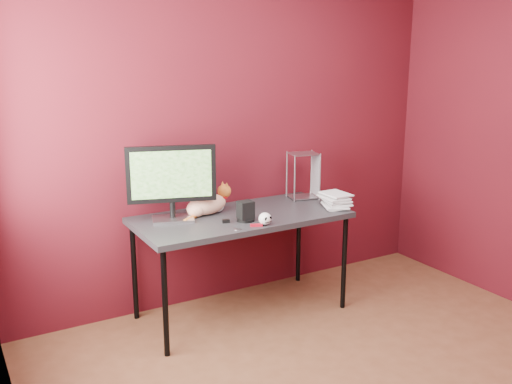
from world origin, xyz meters
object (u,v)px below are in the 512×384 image
cat (207,204)px  skull_mug (265,219)px  monitor (172,179)px  book_stack (327,131)px  desk (241,222)px  speaker (246,212)px

cat → skull_mug: size_ratio=5.01×
monitor → book_stack: bearing=5.3°
skull_mug → book_stack: book_stack is taller
desk → monitor: 0.59m
desk → book_stack: size_ratio=1.33×
cat → book_stack: size_ratio=0.38×
monitor → skull_mug: bearing=-21.3°
desk → cat: bearing=146.0°
speaker → book_stack: (0.67, 0.01, 0.50)m
desk → book_stack: 0.89m
monitor → speaker: monitor is taller
desk → skull_mug: 0.31m
monitor → cat: (0.27, 0.03, -0.21)m
desk → cat: size_ratio=3.46×
cat → book_stack: (0.83, -0.26, 0.49)m
book_stack → desk: bearing=168.3°
cat → desk: bearing=-44.6°
desk → cat: cat is taller
monitor → speaker: 0.54m
monitor → skull_mug: monitor is taller
monitor → book_stack: book_stack is taller
monitor → speaker: bearing=-13.1°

